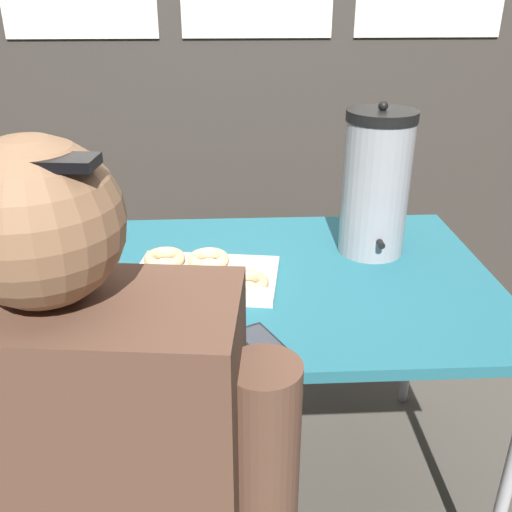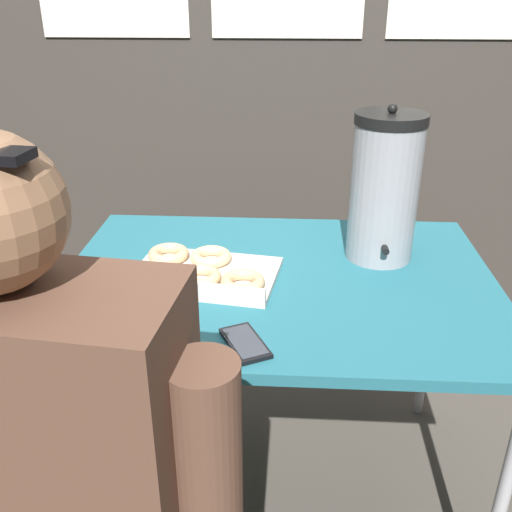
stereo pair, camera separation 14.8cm
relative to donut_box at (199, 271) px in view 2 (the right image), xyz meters
name	(u,v)px [view 2 (the right image)]	position (x,y,z in m)	size (l,w,h in m)	color
ground_plane	(274,483)	(0.21, 0.02, -0.76)	(12.00, 12.00, 0.00)	#4C473F
back_wall	(287,39)	(0.21, 1.12, 0.48)	(6.00, 0.11, 2.47)	#38332D
folding_table	(277,294)	(0.21, 0.02, -0.07)	(1.14, 0.84, 0.74)	#236675
donut_box	(199,271)	(0.00, 0.00, 0.00)	(0.41, 0.31, 0.05)	beige
coffee_urn	(384,188)	(0.49, 0.17, 0.18)	(0.19, 0.21, 0.43)	#939399
cell_phone	(245,343)	(0.14, -0.30, -0.01)	(0.12, 0.15, 0.01)	black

